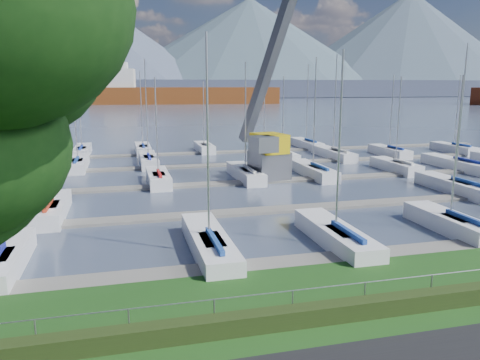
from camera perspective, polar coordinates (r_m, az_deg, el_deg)
name	(u,v)px	position (r m, az deg, el deg)	size (l,w,h in m)	color
path	(354,360)	(16.61, 13.70, -20.59)	(160.00, 2.00, 0.04)	black
water	(133,101)	(275.55, -12.94, 9.36)	(800.00, 540.00, 0.20)	#454F65
hedge	(321,313)	(18.46, 9.86, -15.72)	(80.00, 0.70, 0.70)	#253413
fence	(318,288)	(18.42, 9.44, -12.84)	(0.04, 0.04, 80.00)	gray
foothill	(130,89)	(345.39, -13.30, 10.79)	(900.00, 80.00, 12.00)	#3F465D
mountains	(134,39)	(421.88, -12.74, 16.43)	(1190.00, 360.00, 115.00)	#3A4255
docks	(202,185)	(42.84, -4.60, -0.59)	(90.00, 41.60, 0.25)	gray
crane	(270,121)	(45.75, 3.71, 7.23)	(6.61, 13.19, 22.35)	slate
cargo_ship_mid	(177,95)	(230.22, -7.70, 10.18)	(89.74, 26.57, 21.50)	brown
sailboat_fleet	(173,121)	(45.51, -8.21, 7.18)	(75.31, 49.88, 13.53)	#2134A7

